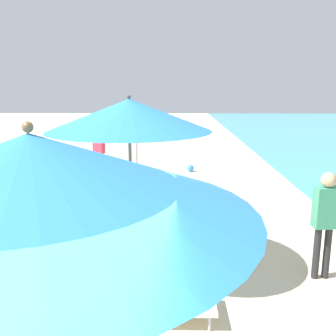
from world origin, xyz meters
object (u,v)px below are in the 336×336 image
umbrella_nearest (31,175)px  lounger_farthest_inland (174,202)px  lounger_second_inland (162,298)px  umbrella_farthest (136,116)px  umbrella_second (129,115)px  lounger_second_shoreside (195,229)px  lounger_farthest_shoreside (176,183)px  person_walking_far (325,215)px  beach_ball (191,168)px  person_walking_mid (99,148)px

umbrella_nearest → lounger_farthest_inland: 7.23m
lounger_second_inland → umbrella_farthest: (-0.82, 5.15, 1.98)m
umbrella_nearest → umbrella_farthest: umbrella_nearest is taller
umbrella_second → lounger_second_shoreside: umbrella_second is taller
umbrella_second → lounger_farthest_inland: bearing=77.7°
umbrella_nearest → lounger_farthest_inland: bearing=83.7°
lounger_second_inland → umbrella_farthest: 5.58m
lounger_second_inland → lounger_farthest_inland: lounger_farthest_inland is taller
umbrella_farthest → lounger_farthest_shoreside: (1.02, 0.95, -2.01)m
lounger_second_shoreside → umbrella_farthest: umbrella_farthest is taller
umbrella_farthest → umbrella_nearest: bearing=-88.3°
umbrella_nearest → person_walking_far: size_ratio=1.64×
beach_ball → lounger_second_inland: bearing=-94.9°
lounger_second_shoreside → person_walking_far: bearing=-31.3°
lounger_second_inland → beach_ball: size_ratio=5.61×
umbrella_nearest → lounger_farthest_inland: size_ratio=1.76×
lounger_farthest_inland → lounger_second_shoreside: bearing=-72.5°
lounger_farthest_shoreside → beach_ball: lounger_farthest_shoreside is taller
umbrella_second → lounger_second_shoreside: (1.09, 1.17, -2.26)m
lounger_farthest_inland → person_walking_mid: (-2.51, 3.65, 0.71)m
lounger_second_shoreside → lounger_farthest_shoreside: lounger_second_shoreside is taller
lounger_second_shoreside → lounger_second_inland: bearing=-102.7°
lounger_farthest_inland → person_walking_mid: 4.49m
umbrella_farthest → person_walking_mid: bearing=119.3°
lounger_farthest_inland → beach_ball: (0.59, 4.42, -0.15)m
lounger_second_shoreside → beach_ball: (0.18, 6.35, -0.21)m
lounger_farthest_inland → umbrella_nearest: bearing=-91.0°
umbrella_second → lounger_second_inland: size_ratio=2.12×
lounger_second_inland → person_walking_mid: bearing=106.9°
umbrella_farthest → person_walking_mid: (-1.54, 2.74, -1.28)m
lounger_farthest_inland → person_walking_far: 4.01m
person_walking_mid → lounger_second_inland: bearing=-138.6°
umbrella_nearest → beach_ball: size_ratio=11.69×
umbrella_farthest → beach_ball: (1.57, 3.51, -2.14)m
lounger_second_shoreside → lounger_farthest_shoreside: bearing=96.6°
lounger_second_shoreside → lounger_second_inland: 2.38m
umbrella_second → beach_ball: umbrella_second is taller
person_walking_far → umbrella_second: bearing=-95.8°
umbrella_nearest → person_walking_far: umbrella_nearest is taller
lounger_farthest_shoreside → person_walking_far: size_ratio=0.88×
lounger_second_inland → umbrella_farthest: umbrella_farthest is taller
umbrella_second → lounger_farthest_inland: size_ratio=1.78×
umbrella_second → person_walking_far: bearing=-1.1°
lounger_farthest_shoreside → lounger_farthest_inland: 1.86m
lounger_second_inland → person_walking_far: 2.84m
person_walking_mid → lounger_farthest_inland: bearing=-120.7°
umbrella_second → umbrella_farthest: (-0.30, 4.01, -0.33)m
umbrella_second → lounger_farthest_inland: (0.67, 3.09, -2.32)m
umbrella_farthest → umbrella_second: bearing=-85.7°
lounger_second_shoreside → lounger_farthest_shoreside: size_ratio=0.81×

